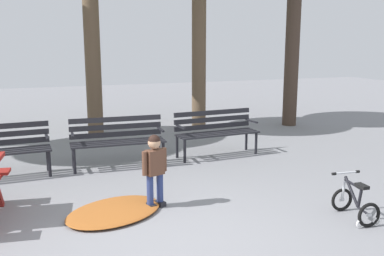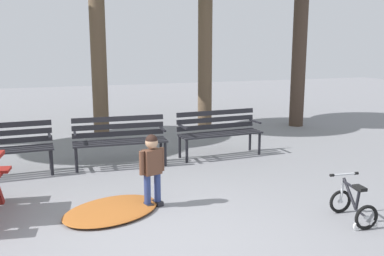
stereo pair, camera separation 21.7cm
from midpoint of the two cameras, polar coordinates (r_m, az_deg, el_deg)
name	(u,v)px [view 1 (the left image)]	position (r m, az deg, el deg)	size (l,w,h in m)	color
ground	(164,245)	(4.76, -5.08, -15.18)	(36.00, 36.00, 0.00)	gray
park_bench_left	(117,137)	(7.57, -10.65, -1.23)	(1.62, 0.54, 0.85)	#232328
park_bench_right	(216,129)	(8.17, 2.40, -0.13)	(1.62, 0.55, 0.85)	#232328
child_standing	(155,166)	(5.59, -6.09, -4.98)	(0.35, 0.23, 0.97)	navy
kids_bicycle	(355,203)	(5.63, 19.78, -9.36)	(0.40, 0.58, 0.54)	black
leaf_pile	(114,211)	(5.62, -11.35, -10.75)	(1.30, 0.91, 0.07)	#9E5623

